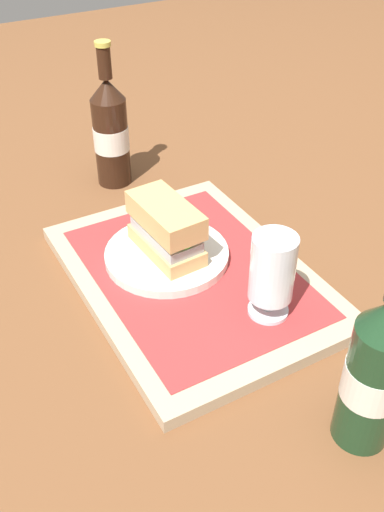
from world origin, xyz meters
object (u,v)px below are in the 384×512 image
Objects in this scene: plate at (167,255)px; sandwich at (167,229)px; beer_glass at (272,273)px; beer_bottle at (376,371)px; second_bottle at (111,131)px.

plate is 1.40× the size of sandwich.
beer_glass is 0.20m from beer_bottle.
sandwich is 1.08× the size of beer_glass.
beer_glass is at bearing 20.71° from plate.
second_bottle reaches higher than sandwich.
second_bottle is (-0.47, -0.03, 0.01)m from beer_glass.
beer_bottle is 1.00× the size of second_bottle.
plate is 0.71× the size of second_bottle.
plate is 0.30m from second_bottle.
plate is at bearing -7.25° from second_bottle.
plate is at bearing -159.29° from beer_glass.
beer_glass reaches higher than plate.
beer_glass is 0.47× the size of beer_bottle.
beer_bottle is at bearing 4.47° from sandwich.
sandwich is at bearing -171.78° from beer_bottle.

